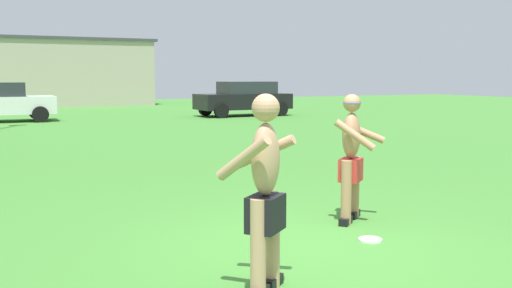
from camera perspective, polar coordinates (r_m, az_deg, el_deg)
ground_plane at (r=6.47m, az=5.40°, el=-9.80°), size 80.00×80.00×0.00m
player_with_cap at (r=7.43m, az=9.27°, el=-0.84°), size 0.78×0.69×1.62m
player_in_black at (r=4.89m, az=0.85°, el=-4.48°), size 0.72×0.78×1.68m
frisbee at (r=6.74m, az=11.03°, el=-9.11°), size 0.26×0.26×0.03m
car_black_mid_lot at (r=27.16m, az=-1.17°, el=4.49°), size 4.33×2.07×1.58m
outbuilding_behind_lot at (r=38.83m, az=-18.18°, el=6.63°), size 10.57×5.36×4.12m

